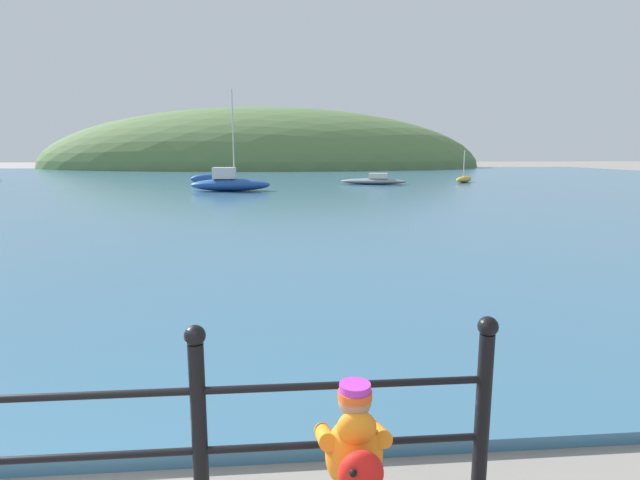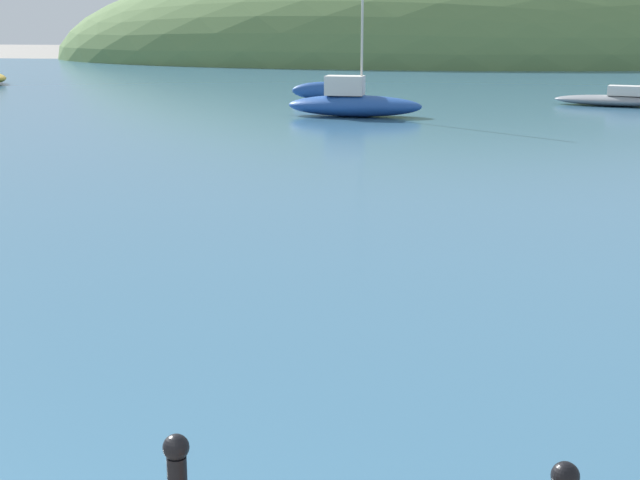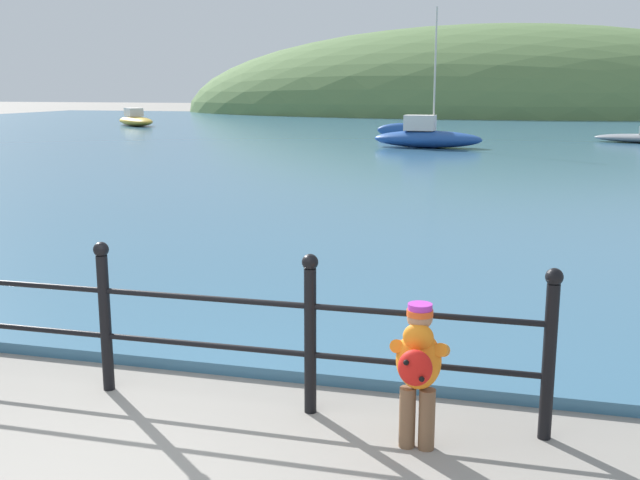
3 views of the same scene
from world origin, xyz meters
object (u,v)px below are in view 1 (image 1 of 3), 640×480
object	(u,v)px
boat_far_left	(374,181)
boat_red_dinghy	(230,183)
boat_nearest_quay	(211,179)
child_in_coat	(355,458)
boat_blue_hull	(464,179)

from	to	relation	value
boat_far_left	boat_red_dinghy	size ratio (longest dim) A/B	0.83
boat_nearest_quay	boat_far_left	bearing A→B (deg)	-4.96
child_in_coat	boat_blue_hull	xyz separation A→B (m)	(12.02, 29.90, -0.29)
boat_blue_hull	boat_far_left	bearing A→B (deg)	-168.61
child_in_coat	boat_nearest_quay	world-z (taller)	child_in_coat
boat_blue_hull	boat_far_left	distance (m)	6.42
boat_far_left	child_in_coat	bearing A→B (deg)	-101.31
boat_blue_hull	boat_nearest_quay	bearing A→B (deg)	-178.66
boat_nearest_quay	boat_red_dinghy	xyz separation A→B (m)	(1.68, -5.52, 0.08)
child_in_coat	boat_far_left	size ratio (longest dim) A/B	0.24
child_in_coat	boat_red_dinghy	bearing A→B (deg)	96.58
boat_far_left	boat_red_dinghy	xyz separation A→B (m)	(-8.49, -4.63, 0.18)
child_in_coat	boat_blue_hull	world-z (taller)	boat_blue_hull
child_in_coat	boat_blue_hull	size ratio (longest dim) A/B	0.48
child_in_coat	boat_red_dinghy	world-z (taller)	boat_red_dinghy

